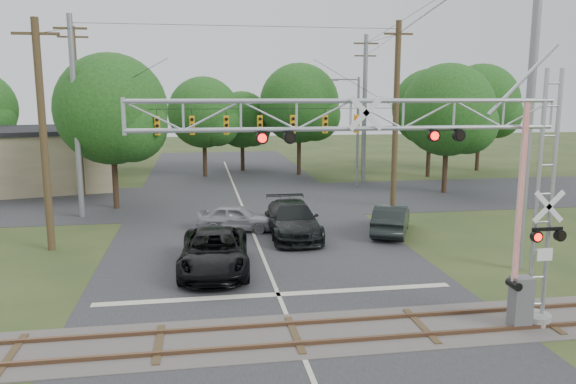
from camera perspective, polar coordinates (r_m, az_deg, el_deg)
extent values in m
plane|color=#263B1B|center=(15.63, 2.03, -17.43)|extent=(160.00, 160.00, 0.00)
cube|color=#28282A|center=(24.82, -2.50, -6.80)|extent=(14.00, 90.00, 0.02)
cube|color=#28282A|center=(38.37, -4.96, -0.75)|extent=(90.00, 12.00, 0.02)
cube|color=#4D4643|center=(17.39, 0.70, -14.37)|extent=(90.00, 3.20, 0.05)
cube|color=brown|center=(16.72, 1.15, -15.16)|extent=(90.00, 0.12, 0.14)
cube|color=brown|center=(18.01, 0.30, -13.23)|extent=(90.00, 0.12, 0.14)
cylinder|color=gray|center=(19.79, 23.76, -11.69)|extent=(0.99, 0.99, 0.33)
cube|color=silver|center=(18.82, 24.63, -5.80)|extent=(0.50, 0.03, 0.39)
cube|color=#5F5F62|center=(19.04, 22.56, -10.34)|extent=(0.61, 0.50, 1.65)
cube|color=red|center=(18.05, 22.54, -0.38)|extent=(0.15, 0.10, 5.50)
cylinder|color=gray|center=(34.29, -20.74, 7.00)|extent=(0.32, 0.32, 11.50)
cylinder|color=#45331F|center=(35.78, 10.89, 7.58)|extent=(0.36, 0.36, 11.50)
cylinder|color=black|center=(33.71, -4.60, 8.43)|extent=(19.00, 0.03, 0.03)
cube|color=orange|center=(33.91, -16.52, 6.45)|extent=(0.30, 0.30, 1.10)
cube|color=orange|center=(33.72, -13.13, 6.58)|extent=(0.30, 0.30, 1.10)
cube|color=orange|center=(33.64, -9.71, 6.70)|extent=(0.30, 0.30, 1.10)
cube|color=orange|center=(33.69, -6.28, 6.78)|extent=(0.30, 0.30, 1.10)
cube|color=orange|center=(33.85, -2.88, 6.85)|extent=(0.30, 0.30, 1.10)
cube|color=orange|center=(34.13, 0.48, 6.89)|extent=(0.30, 0.30, 1.10)
cube|color=orange|center=(34.52, 3.78, 6.90)|extent=(0.30, 0.30, 1.10)
cube|color=orange|center=(35.02, 7.00, 6.90)|extent=(0.30, 0.30, 1.10)
imported|color=black|center=(23.17, -7.49, -6.01)|extent=(3.07, 6.08, 1.65)
imported|color=black|center=(28.37, 0.46, -2.83)|extent=(2.52, 6.01, 1.73)
imported|color=gray|center=(29.80, -5.25, -2.59)|extent=(4.34, 2.61, 1.38)
imported|color=black|center=(29.44, 10.43, -2.73)|extent=(3.41, 4.90, 1.53)
cylinder|color=gray|center=(43.08, 7.09, 5.98)|extent=(0.19, 0.19, 8.34)
cylinder|color=gray|center=(42.74, 6.00, 11.31)|extent=(1.85, 0.11, 0.11)
cube|color=#5F5F62|center=(42.50, 4.77, 11.28)|extent=(0.56, 0.23, 0.14)
cylinder|color=#45331F|center=(41.43, -20.57, 7.49)|extent=(0.34, 0.34, 11.57)
cube|color=#45331F|center=(41.56, -21.02, 14.50)|extent=(2.00, 0.12, 0.12)
cylinder|color=gray|center=(45.90, 7.78, 8.31)|extent=(0.34, 0.34, 11.69)
cube|color=#45331F|center=(46.04, 7.94, 14.72)|extent=(2.00, 0.12, 0.12)
cylinder|color=#45331F|center=(27.59, -23.59, 5.10)|extent=(0.34, 0.34, 10.44)
cube|color=#45331F|center=(27.63, -24.27, 14.47)|extent=(2.00, 0.12, 0.12)
cylinder|color=gray|center=(24.31, 23.40, 8.59)|extent=(0.34, 0.34, 13.85)
cylinder|color=#45331F|center=(51.76, 7.74, 8.18)|extent=(0.34, 0.34, 11.10)
cube|color=#45331F|center=(51.83, 7.87, 13.54)|extent=(2.00, 0.12, 0.12)
cylinder|color=#352518|center=(54.46, -18.58, 4.39)|extent=(0.36, 0.36, 4.56)
sphere|color=#194313|center=(54.24, -18.83, 8.75)|extent=(7.05, 7.05, 7.05)
cylinder|color=#352518|center=(36.63, -17.18, 1.78)|extent=(0.36, 0.36, 4.40)
sphere|color=#194313|center=(36.29, -17.51, 8.04)|extent=(6.80, 6.80, 6.80)
cylinder|color=#352518|center=(49.02, -8.45, 3.84)|extent=(0.36, 0.36, 3.92)
sphere|color=#194313|center=(48.77, -8.56, 8.00)|extent=(6.05, 6.05, 6.05)
cylinder|color=#352518|center=(52.36, -4.64, 4.01)|extent=(0.36, 0.36, 3.36)
sphere|color=#194313|center=(52.13, -4.69, 7.34)|extent=(5.19, 5.19, 5.19)
cylinder|color=#352518|center=(49.46, 1.12, 4.32)|extent=(0.36, 0.36, 4.45)
sphere|color=#194313|center=(49.22, 1.14, 9.02)|extent=(6.88, 6.88, 6.88)
cylinder|color=#352518|center=(42.04, 15.67, 2.77)|extent=(0.36, 0.36, 4.24)
sphere|color=#194313|center=(41.74, 15.93, 8.03)|extent=(6.56, 6.56, 6.56)
cylinder|color=#352518|center=(49.84, 14.10, 3.93)|extent=(0.36, 0.36, 4.22)
sphere|color=#194313|center=(49.60, 14.29, 8.33)|extent=(6.52, 6.52, 6.52)
cylinder|color=#352518|center=(55.13, 18.74, 4.40)|extent=(0.36, 0.36, 4.49)
sphere|color=#194313|center=(54.91, 18.98, 8.64)|extent=(6.93, 6.93, 6.93)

